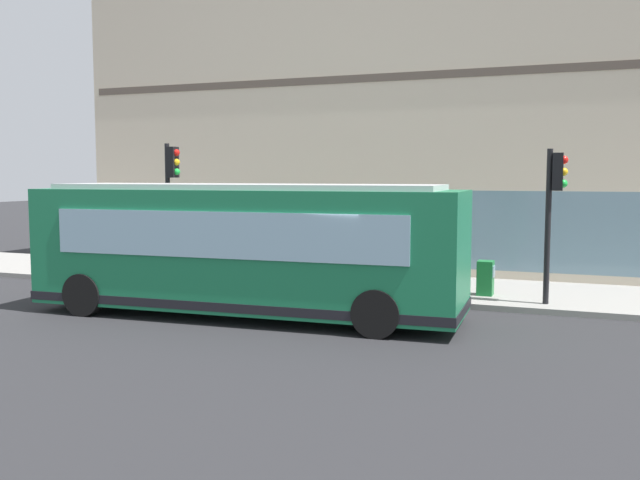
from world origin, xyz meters
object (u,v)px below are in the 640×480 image
object	(u,v)px
pedestrian_near_building_entrance	(293,240)
newspaper_vending_box	(486,278)
fire_hydrant	(322,273)
traffic_light_near_corner	(554,196)
pedestrian_near_hydrant	(387,249)
traffic_light_down_block	(171,185)
city_bus_nearside	(245,250)

from	to	relation	value
pedestrian_near_building_entrance	newspaper_vending_box	bearing A→B (deg)	-110.14
fire_hydrant	newspaper_vending_box	world-z (taller)	newspaper_vending_box
traffic_light_near_corner	pedestrian_near_building_entrance	distance (m)	8.90
pedestrian_near_hydrant	pedestrian_near_building_entrance	world-z (taller)	pedestrian_near_building_entrance
traffic_light_near_corner	traffic_light_down_block	world-z (taller)	traffic_light_down_block
pedestrian_near_building_entrance	newspaper_vending_box	world-z (taller)	pedestrian_near_building_entrance
traffic_light_down_block	pedestrian_near_building_entrance	world-z (taller)	traffic_light_down_block
city_bus_nearside	traffic_light_down_block	xyz separation A→B (m)	(3.31, 4.14, 1.41)
pedestrian_near_building_entrance	city_bus_nearside	bearing A→B (deg)	-166.14
traffic_light_down_block	newspaper_vending_box	bearing A→B (deg)	-85.35
fire_hydrant	pedestrian_near_hydrant	size ratio (longest dim) A/B	0.43
traffic_light_near_corner	pedestrian_near_building_entrance	bearing A→B (deg)	69.22
traffic_light_down_block	pedestrian_near_hydrant	size ratio (longest dim) A/B	2.34
traffic_light_down_block	fire_hydrant	bearing A→B (deg)	-82.22
fire_hydrant	pedestrian_near_building_entrance	bearing A→B (deg)	38.32
fire_hydrant	pedestrian_near_building_entrance	world-z (taller)	pedestrian_near_building_entrance
city_bus_nearside	traffic_light_near_corner	world-z (taller)	traffic_light_near_corner
traffic_light_near_corner	fire_hydrant	bearing A→B (deg)	84.48
city_bus_nearside	pedestrian_near_hydrant	xyz separation A→B (m)	(5.11, -1.97, -0.41)
city_bus_nearside	traffic_light_near_corner	xyz separation A→B (m)	(3.33, -6.60, 1.21)
city_bus_nearside	fire_hydrant	bearing A→B (deg)	-5.69
traffic_light_near_corner	pedestrian_near_hydrant	distance (m)	5.22
traffic_light_near_corner	traffic_light_down_block	distance (m)	10.73
fire_hydrant	pedestrian_near_building_entrance	xyz separation A→B (m)	(2.51, 1.98, 0.66)
traffic_light_near_corner	pedestrian_near_building_entrance	size ratio (longest dim) A/B	2.13
traffic_light_down_block	pedestrian_near_hydrant	bearing A→B (deg)	-73.61
newspaper_vending_box	fire_hydrant	bearing A→B (deg)	91.49
city_bus_nearside	pedestrian_near_building_entrance	xyz separation A→B (m)	(6.44, 1.59, -0.39)
city_bus_nearside	traffic_light_near_corner	bearing A→B (deg)	-63.19
traffic_light_down_block	city_bus_nearside	bearing A→B (deg)	-128.70
newspaper_vending_box	city_bus_nearside	bearing A→B (deg)	129.44
traffic_light_down_block	fire_hydrant	size ratio (longest dim) A/B	5.46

